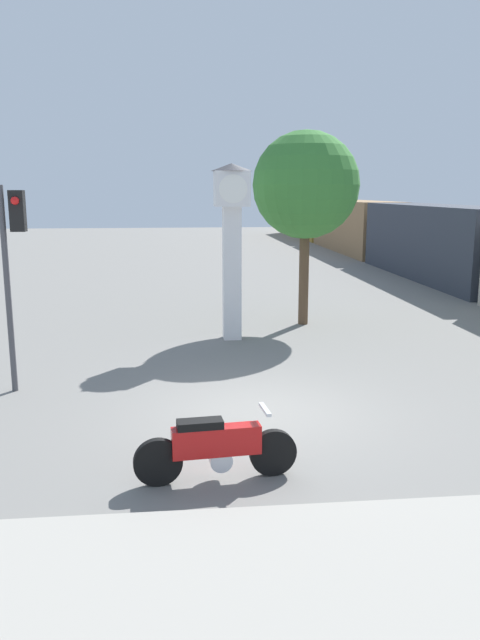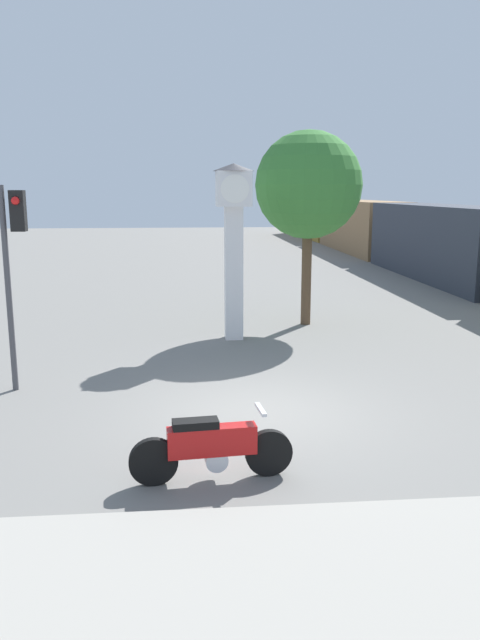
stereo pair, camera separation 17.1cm
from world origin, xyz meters
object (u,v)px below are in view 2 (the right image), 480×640
object	(u,v)px
freight_train	(394,233)
street_tree	(308,186)
clock_tower	(234,225)
traffic_light	(13,252)
motorcycle	(212,447)

from	to	relation	value
freight_train	street_tree	size ratio (longest dim) A/B	9.23
clock_tower	traffic_light	distance (m)	6.32
motorcycle	street_tree	world-z (taller)	street_tree
clock_tower	motorcycle	bearing A→B (deg)	-96.66
traffic_light	street_tree	xyz separation A→B (m)	(7.10, 5.89, 1.33)
clock_tower	freight_train	bearing A→B (deg)	59.42
clock_tower	freight_train	distance (m)	21.01
freight_train	traffic_light	distance (m)	27.06
motorcycle	street_tree	distance (m)	11.52
street_tree	motorcycle	bearing A→B (deg)	-108.03
freight_train	traffic_light	world-z (taller)	traffic_light
clock_tower	traffic_light	bearing A→B (deg)	-138.59
motorcycle	traffic_light	bearing A→B (deg)	124.12
motorcycle	traffic_light	world-z (taller)	traffic_light
traffic_light	clock_tower	bearing A→B (deg)	41.41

